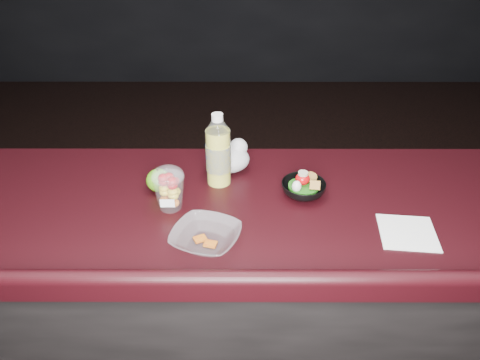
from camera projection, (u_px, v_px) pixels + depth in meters
The scene contains 8 objects.
counter at pixel (229, 313), 1.76m from camera, with size 4.06×0.71×1.02m.
lemonade_bottle at pixel (218, 155), 1.53m from camera, with size 0.08×0.08×0.25m.
fruit_cup at pixel (169, 188), 1.43m from camera, with size 0.10×0.10×0.14m.
green_apple at pixel (159, 180), 1.53m from camera, with size 0.08×0.08×0.08m.
plastic_bag at pixel (229, 157), 1.63m from camera, with size 0.15×0.13×0.11m.
snack_bowl at pixel (303, 188), 1.51m from camera, with size 0.19×0.19×0.08m.
takeout_bowl at pixel (206, 237), 1.31m from camera, with size 0.24×0.24×0.05m.
paper_napkin at pixel (408, 233), 1.36m from camera, with size 0.16×0.16×0.00m, color white.
Camera 1 is at (0.05, -0.91, 1.89)m, focal length 35.00 mm.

